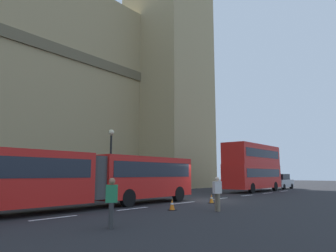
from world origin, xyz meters
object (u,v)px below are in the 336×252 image
(sedan_lead, at_px, (281,181))
(double_decker_bus, at_px, (253,166))
(articulated_bus, at_px, (88,176))
(pedestrian_by_kerb, at_px, (217,192))
(street_lamp, at_px, (111,158))
(pedestrian_near_cones, at_px, (112,201))
(traffic_cone_west, at_px, (172,205))
(traffic_cone_middle, at_px, (211,199))

(sedan_lead, bearing_deg, double_decker_bus, -179.22)
(articulated_bus, xyz_separation_m, sedan_lead, (29.54, 0.12, -0.83))
(double_decker_bus, xyz_separation_m, pedestrian_by_kerb, (-17.83, -6.06, -1.80))
(street_lamp, relative_size, pedestrian_near_cones, 3.12)
(double_decker_bus, relative_size, pedestrian_by_kerb, 5.50)
(articulated_bus, relative_size, sedan_lead, 3.64)
(articulated_bus, height_order, pedestrian_near_cones, articulated_bus)
(pedestrian_by_kerb, bearing_deg, articulated_bus, 119.21)
(double_decker_bus, relative_size, sedan_lead, 2.11)
(pedestrian_near_cones, xyz_separation_m, pedestrian_by_kerb, (6.69, -0.24, 0.00))
(pedestrian_by_kerb, bearing_deg, traffic_cone_west, 118.88)
(articulated_bus, height_order, traffic_cone_west, articulated_bus)
(pedestrian_near_cones, height_order, pedestrian_by_kerb, same)
(sedan_lead, distance_m, traffic_cone_middle, 22.85)
(double_decker_bus, relative_size, pedestrian_near_cones, 5.50)
(traffic_cone_west, bearing_deg, pedestrian_by_kerb, -61.12)
(sedan_lead, bearing_deg, traffic_cone_west, -171.32)
(traffic_cone_middle, distance_m, pedestrian_by_kerb, 4.45)
(sedan_lead, relative_size, traffic_cone_middle, 7.59)
(traffic_cone_west, bearing_deg, double_decker_bus, 12.06)
(articulated_bus, bearing_deg, traffic_cone_west, -60.63)
(traffic_cone_west, bearing_deg, traffic_cone_middle, 6.53)
(sedan_lead, xyz_separation_m, pedestrian_by_kerb, (-26.15, -6.17, -0.00))
(traffic_cone_middle, bearing_deg, pedestrian_near_cones, -167.34)
(traffic_cone_middle, relative_size, pedestrian_near_cones, 0.34)
(traffic_cone_middle, bearing_deg, articulated_bus, 153.33)
(double_decker_bus, height_order, traffic_cone_west, double_decker_bus)
(sedan_lead, relative_size, pedestrian_near_cones, 2.60)
(articulated_bus, height_order, street_lamp, street_lamp)
(traffic_cone_west, distance_m, pedestrian_by_kerb, 2.38)
(traffic_cone_west, bearing_deg, street_lamp, 69.61)
(articulated_bus, distance_m, street_lamp, 7.20)
(double_decker_bus, bearing_deg, sedan_lead, 0.78)
(traffic_cone_west, bearing_deg, pedestrian_near_cones, -162.39)
(articulated_bus, xyz_separation_m, pedestrian_near_cones, (-3.31, -5.82, -0.83))
(pedestrian_near_cones, bearing_deg, traffic_cone_middle, 12.66)
(pedestrian_near_cones, bearing_deg, traffic_cone_west, 17.61)
(street_lamp, xyz_separation_m, pedestrian_near_cones, (-8.76, -10.33, -2.14))
(sedan_lead, height_order, pedestrian_near_cones, sedan_lead)
(pedestrian_near_cones, bearing_deg, articulated_bus, 60.37)
(traffic_cone_middle, bearing_deg, double_decker_bus, 13.85)
(pedestrian_near_cones, bearing_deg, sedan_lead, 10.24)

